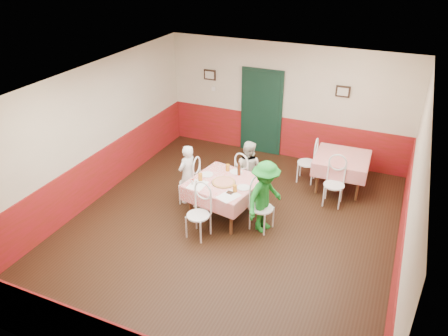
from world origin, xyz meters
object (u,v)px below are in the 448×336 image
at_px(chair_second_b, 334,185).
at_px(wallet, 230,193).
at_px(chair_second_a, 307,163).
at_px(pizza, 224,182).
at_px(chair_right, 262,208).
at_px(diner_left, 187,174).
at_px(diner_far, 248,169).
at_px(glass_b, 235,189).
at_px(chair_far, 246,177).
at_px(diner_right, 265,197).
at_px(chair_near, 198,216).
at_px(chair_left, 190,183).
at_px(glass_c, 228,168).
at_px(glass_a, 200,177).
at_px(second_table, 340,172).
at_px(main_table, 224,198).
at_px(beer_bottle, 239,169).

xyz_separation_m(chair_second_b, wallet, (-1.63, -1.60, 0.32)).
height_order(chair_second_a, pizza, chair_second_a).
height_order(chair_right, diner_left, diner_left).
height_order(chair_right, diner_far, diner_far).
bearing_deg(glass_b, chair_second_a, 70.51).
height_order(chair_far, diner_far, diner_far).
xyz_separation_m(wallet, diner_right, (0.61, 0.20, -0.06)).
relative_size(chair_right, chair_second_b, 1.00).
relative_size(chair_right, chair_far, 1.00).
bearing_deg(chair_second_a, chair_near, -26.60).
height_order(chair_left, chair_second_b, same).
xyz_separation_m(chair_far, diner_right, (0.74, -0.99, 0.26)).
distance_m(chair_left, wallet, 1.26).
distance_m(glass_c, diner_far, 0.57).
relative_size(chair_left, chair_far, 1.00).
relative_size(glass_a, diner_right, 0.11).
bearing_deg(diner_far, chair_near, 81.77).
relative_size(second_table, diner_far, 0.89).
distance_m(chair_second_a, chair_second_b, 1.06).
height_order(glass_b, glass_c, same).
relative_size(second_table, glass_b, 7.89).
xyz_separation_m(chair_left, chair_second_a, (1.99, 1.85, 0.00)).
bearing_deg(second_table, chair_far, -146.53).
height_order(main_table, beer_bottle, beer_bottle).
distance_m(chair_left, glass_a, 0.64).
distance_m(glass_a, diner_left, 0.59).
height_order(glass_c, diner_left, diner_left).
bearing_deg(diner_right, chair_second_b, -19.06).
bearing_deg(chair_second_b, glass_c, -159.62).
xyz_separation_m(chair_far, diner_left, (-1.03, -0.68, 0.19)).
relative_size(chair_far, glass_c, 6.31).
distance_m(main_table, beer_bottle, 0.64).
relative_size(chair_near, glass_c, 6.31).
xyz_separation_m(chair_second_a, glass_b, (-0.81, -2.28, 0.38)).
distance_m(chair_far, beer_bottle, 0.65).
xyz_separation_m(glass_a, diner_right, (1.32, 0.00, -0.12)).
height_order(second_table, glass_b, glass_b).
relative_size(second_table, pizza, 2.52).
bearing_deg(glass_c, diner_far, 61.06).
height_order(chair_near, chair_second_a, same).
bearing_deg(diner_left, glass_a, 69.20).
distance_m(second_table, chair_second_a, 0.75).
xyz_separation_m(main_table, glass_c, (-0.10, 0.42, 0.46)).
relative_size(pizza, glass_a, 2.90).
bearing_deg(glass_c, chair_second_a, 51.53).
height_order(diner_left, diner_far, diner_left).
bearing_deg(chair_far, second_table, -127.09).
height_order(main_table, second_table, same).
bearing_deg(diner_far, second_table, -145.86).
distance_m(main_table, chair_left, 0.85).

